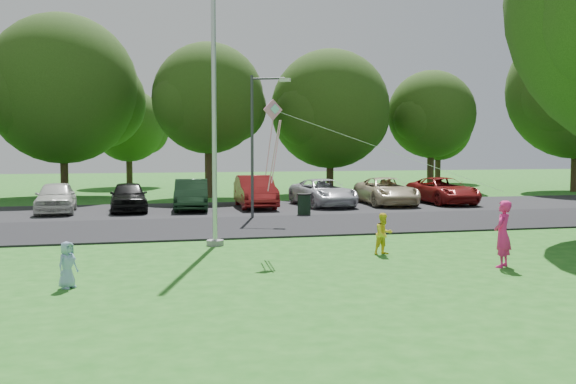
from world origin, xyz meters
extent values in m
plane|color=#21691B|center=(0.00, 0.00, 0.00)|extent=(120.00, 120.00, 0.00)
cube|color=black|center=(0.00, 9.00, 0.03)|extent=(60.00, 6.00, 0.06)
cube|color=black|center=(0.00, 15.50, 0.03)|extent=(42.00, 7.00, 0.06)
cylinder|color=#B7BABF|center=(-3.50, 5.00, 5.00)|extent=(0.14, 0.14, 10.00)
cylinder|color=gray|center=(-3.50, 5.00, 0.08)|extent=(0.50, 0.50, 0.16)
cylinder|color=#3F3F44|center=(-1.17, 11.60, 2.85)|extent=(0.11, 0.11, 5.69)
cylinder|color=#3F3F44|center=(-0.56, 11.33, 5.55)|extent=(1.25, 0.60, 0.08)
cube|color=silver|center=(0.05, 11.07, 5.48)|extent=(0.47, 0.36, 0.13)
cylinder|color=black|center=(1.14, 12.22, 0.44)|extent=(0.54, 0.54, 0.88)
cylinder|color=black|center=(1.14, 12.22, 0.90)|extent=(0.58, 0.58, 0.05)
cylinder|color=#332316|center=(-9.60, 25.24, 1.60)|extent=(0.44, 0.44, 3.19)
sphere|color=#1D380F|center=(-9.60, 25.24, 6.17)|extent=(8.50, 8.50, 8.50)
sphere|color=#1D380F|center=(-7.68, 26.09, 5.53)|extent=(5.53, 5.53, 5.53)
sphere|color=#1D380F|center=(-11.30, 24.17, 5.74)|extent=(5.10, 5.10, 5.10)
cylinder|color=#332316|center=(-1.58, 22.90, 1.71)|extent=(0.44, 0.44, 3.43)
sphere|color=#1D380F|center=(-1.58, 22.90, 5.62)|extent=(6.27, 6.27, 6.27)
sphere|color=#1D380F|center=(-0.17, 23.53, 5.15)|extent=(4.07, 4.07, 4.07)
sphere|color=#1D380F|center=(-2.84, 22.12, 5.31)|extent=(3.76, 3.76, 3.76)
cylinder|color=#332316|center=(6.03, 24.17, 1.33)|extent=(0.44, 0.44, 2.66)
sphere|color=#1D380F|center=(6.03, 24.17, 5.20)|extent=(7.27, 7.27, 7.27)
sphere|color=#1D380F|center=(7.66, 24.89, 4.66)|extent=(4.72, 4.72, 4.72)
sphere|color=#1D380F|center=(4.57, 23.26, 4.84)|extent=(4.36, 4.36, 4.36)
cylinder|color=#332316|center=(13.12, 24.89, 1.51)|extent=(0.44, 0.44, 3.02)
sphere|color=#1D380F|center=(13.12, 24.89, 5.00)|extent=(5.67, 5.67, 5.67)
sphere|color=#1D380F|center=(14.39, 25.46, 4.58)|extent=(3.68, 3.68, 3.68)
sphere|color=#1D380F|center=(11.98, 24.18, 4.72)|extent=(3.40, 3.40, 3.40)
cylinder|color=#332316|center=(21.92, 22.25, 1.71)|extent=(0.44, 0.44, 3.42)
sphere|color=#1D380F|center=(20.17, 21.15, 6.06)|extent=(5.26, 5.26, 5.26)
cylinder|color=#332316|center=(-6.00, 34.00, 1.30)|extent=(0.44, 0.44, 2.60)
sphere|color=#1D380F|center=(-6.00, 34.00, 4.42)|extent=(5.20, 5.20, 5.20)
sphere|color=#1D380F|center=(-4.83, 34.52, 4.03)|extent=(3.38, 3.38, 3.38)
sphere|color=#1D380F|center=(-7.04, 33.35, 4.16)|extent=(3.12, 3.12, 3.12)
cylinder|color=#332316|center=(18.00, 33.50, 1.30)|extent=(0.44, 0.44, 2.60)
sphere|color=#1D380F|center=(18.00, 33.50, 4.42)|extent=(5.20, 5.20, 5.20)
sphere|color=#1D380F|center=(19.17, 34.02, 4.03)|extent=(3.38, 3.38, 3.38)
sphere|color=#1D380F|center=(16.96, 32.85, 4.16)|extent=(3.12, 3.12, 3.12)
imported|color=silver|center=(-9.00, 15.36, 0.73)|extent=(1.71, 3.98, 1.34)
imported|color=black|center=(-5.98, 15.27, 0.71)|extent=(1.61, 3.86, 1.31)
imported|color=black|center=(-3.25, 15.33, 0.74)|extent=(1.86, 4.26, 1.36)
imported|color=maroon|center=(-0.26, 15.77, 0.80)|extent=(1.77, 4.57, 1.48)
imported|color=silver|center=(3.04, 15.74, 0.70)|extent=(2.55, 4.81, 1.29)
imported|color=#C6B793|center=(6.25, 15.70, 0.72)|extent=(2.50, 4.89, 1.32)
imported|color=maroon|center=(9.21, 15.58, 0.71)|extent=(2.34, 4.75, 1.30)
imported|color=#F92180|center=(2.73, -0.01, 0.80)|extent=(0.69, 0.67, 1.60)
imported|color=yellow|center=(0.67, 2.35, 0.56)|extent=(0.64, 0.55, 1.11)
imported|color=#8AA7D3|center=(-7.13, 0.04, 0.48)|extent=(0.54, 0.55, 0.96)
cube|color=pink|center=(-2.19, 3.08, 3.85)|extent=(0.54, 0.18, 0.55)
cube|color=#8CC6E5|center=(-2.14, 3.05, 3.87)|extent=(0.26, 0.09, 0.27)
cylinder|color=white|center=(0.27, 1.54, 2.83)|extent=(4.93, 3.11, 2.05)
cylinder|color=pink|center=(-2.29, 3.08, 2.85)|extent=(0.18, 0.24, 1.48)
cylinder|color=pink|center=(-2.09, 3.13, 2.74)|extent=(0.21, 0.39, 1.69)
cylinder|color=pink|center=(-2.19, 3.00, 2.62)|extent=(0.23, 0.57, 1.88)
camera|label=1|loc=(-5.83, -13.51, 2.86)|focal=40.00mm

